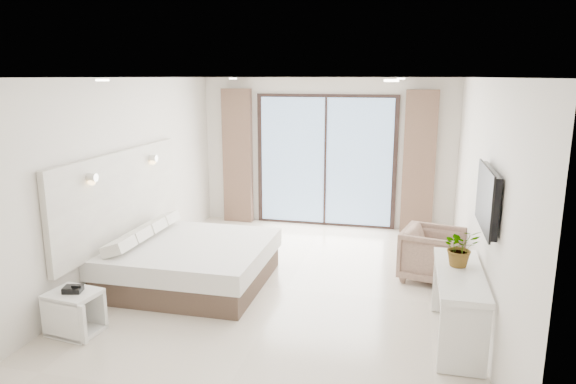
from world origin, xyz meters
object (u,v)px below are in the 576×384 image
bed (190,262)px  console_desk (459,291)px  armchair (433,252)px  nightstand (75,312)px

bed → console_desk: bearing=-13.4°
bed → armchair: 3.28m
console_desk → nightstand: bearing=-169.1°
bed → nightstand: bearing=-112.2°
armchair → console_desk: bearing=-159.9°
bed → nightstand: size_ratio=3.56×
nightstand → armchair: bearing=40.4°
bed → console_desk: 3.45m
bed → armchair: armchair is taller
bed → armchair: bearing=15.5°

